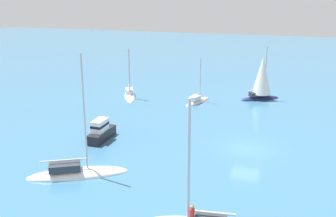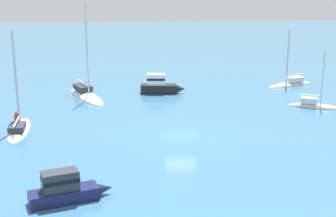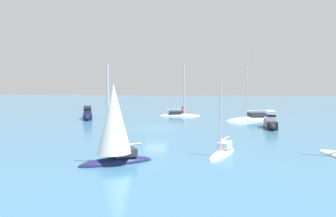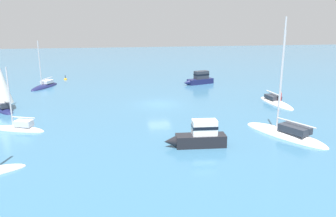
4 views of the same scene
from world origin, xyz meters
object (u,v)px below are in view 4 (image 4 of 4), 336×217
Objects in this scene: cabin_cruiser at (200,79)px; ketch at (19,129)px; ketch_1 at (45,87)px; cabin_cruiser_1 at (199,136)px; yacht at (0,87)px; sailboat_2 at (276,101)px; sailboat_1 at (285,134)px; channel_buoy at (65,80)px.

ketch is (-20.91, -18.30, -0.64)m from cabin_cruiser.
cabin_cruiser is at bearing 111.11° from ketch_1.
cabin_cruiser_1 is 15.74m from ketch.
ketch is at bearing 173.84° from yacht.
yacht is 8.51m from ketch.
yacht is at bearing -98.31° from sailboat_2.
sailboat_1 is at bearing -27.39° from sailboat_2.
ketch reaches higher than cabin_cruiser.
ketch_1 is (-27.84, 14.11, -0.11)m from sailboat_2.
sailboat_2 is at bearing -132.28° from cabin_cruiser_1.
yacht is at bearing 37.60° from sailboat_1.
sailboat_2 is (12.12, 11.65, -0.60)m from cabin_cruiser_1.
sailboat_1 is 1.18× the size of sailboat_2.
yacht is 1.02× the size of ketch_1.
yacht is 12.44m from ketch_1.
sailboat_1 is at bearing -147.31° from yacht.
cabin_cruiser is 5.08× the size of channel_buoy.
yacht reaches higher than ketch.
yacht is (-25.51, 12.58, 2.32)m from sailboat_1.
sailboat_2 is 31.21m from ketch_1.
sailboat_1 is 1.41× the size of yacht.
sailboat_1 is at bearing -171.79° from ketch.
channel_buoy is at bearing -70.50° from ketch.
sailboat_1 reaches higher than yacht.
cabin_cruiser_1 is at bearing 72.38° from sailboat_1.
sailboat_2 reaches higher than cabin_cruiser.
ketch is at bearing 50.69° from sailboat_1.
sailboat_2 is 1.45× the size of ketch.
sailboat_2 reaches higher than channel_buoy.
ketch_1 reaches higher than channel_buoy.
yacht is (-24.36, -10.87, 1.68)m from cabin_cruiser.
ketch_1 reaches higher than cabin_cruiser_1.
ketch is (-14.41, 6.30, -0.68)m from cabin_cruiser_1.
sailboat_2 is (4.47, 10.50, 0.07)m from sailboat_1.
cabin_cruiser_1 is 0.55× the size of sailboat_2.
cabin_cruiser is at bearing -117.46° from ketch.
cabin_cruiser is at bearing -23.34° from sailboat_1.
sailboat_2 is at bearing -125.02° from yacht.
channel_buoy is (-20.09, 6.99, -0.76)m from cabin_cruiser.
cabin_cruiser is 21.29m from channel_buoy.
cabin_cruiser_1 is at bearing -50.49° from sailboat_2.
yacht is at bearing -33.69° from cabin_cruiser_1.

